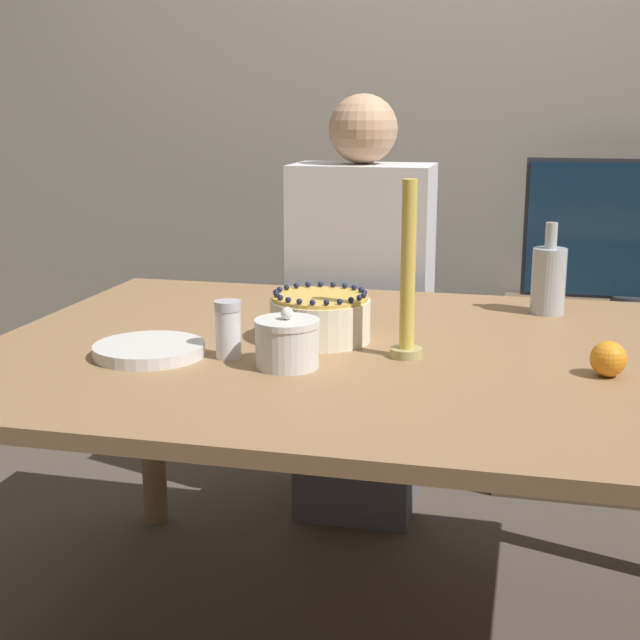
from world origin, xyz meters
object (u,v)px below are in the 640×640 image
bottle (549,279)px  person_man_blue_shirt (361,336)px  sugar_bowl (287,343)px  candle (408,284)px  cake (320,318)px  tv_monitor (632,233)px  sugar_shaker (228,329)px

bottle → person_man_blue_shirt: 0.70m
sugar_bowl → person_man_blue_shirt: 0.98m
candle → bottle: size_ratio=1.60×
candle → bottle: (0.27, 0.45, -0.06)m
cake → candle: candle is taller
tv_monitor → sugar_shaker: bearing=-124.0°
sugar_bowl → bottle: bearing=50.1°
candle → tv_monitor: 1.31m
bottle → person_man_blue_shirt: bearing=144.1°
sugar_bowl → sugar_shaker: sugar_bowl is taller
candle → tv_monitor: (0.53, 1.19, -0.05)m
cake → tv_monitor: bearing=57.0°
sugar_shaker → candle: 0.36m
candle → tv_monitor: candle is taller
cake → sugar_shaker: size_ratio=1.85×
sugar_shaker → person_man_blue_shirt: person_man_blue_shirt is taller
bottle → sugar_bowl: bearing=-129.9°
bottle → tv_monitor: 0.78m
cake → sugar_shaker: bearing=-130.0°
tv_monitor → sugar_bowl: bearing=-119.2°
bottle → candle: bearing=-120.9°
person_man_blue_shirt → sugar_bowl: bearing=92.5°
sugar_shaker → cake: bearing=50.0°
bottle → cake: bearing=-141.5°
sugar_shaker → person_man_blue_shirt: size_ratio=0.09×
bottle → tv_monitor: bearing=71.0°
candle → bottle: 0.53m
sugar_bowl → person_man_blue_shirt: size_ratio=0.10×
person_man_blue_shirt → tv_monitor: (0.78, 0.36, 0.28)m
candle → cake: bearing=156.8°
sugar_bowl → sugar_shaker: (-0.13, 0.03, 0.01)m
cake → person_man_blue_shirt: person_man_blue_shirt is taller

